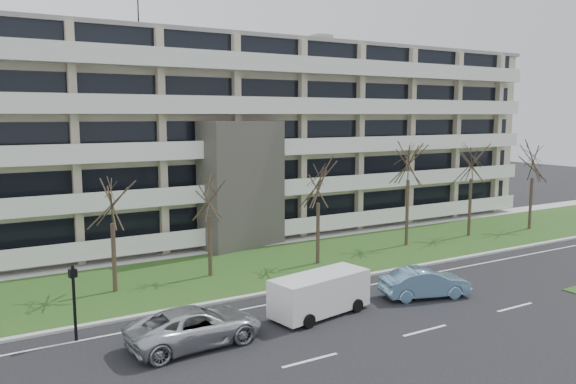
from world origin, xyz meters
TOP-DOWN VIEW (x-y plane):
  - ground at (0.00, 0.00)m, footprint 160.00×160.00m
  - grass_verge at (0.00, 13.00)m, footprint 90.00×10.00m
  - curb at (0.00, 8.00)m, footprint 90.00×0.35m
  - sidewalk at (0.00, 18.50)m, footprint 90.00×2.00m
  - lane_edge_line at (0.00, 6.50)m, footprint 90.00×0.12m
  - apartment_building at (-0.01, 25.32)m, footprint 60.50×15.10m
  - silver_pickup at (-9.26, 3.70)m, footprint 5.77×2.90m
  - blue_sedan at (3.26, 3.43)m, footprint 4.88×2.84m
  - white_van at (-2.81, 4.05)m, footprint 5.29×2.73m
  - pedestrian_signal at (-13.47, 6.57)m, footprint 0.35×0.31m
  - tree_2 at (-10.47, 12.38)m, footprint 3.35×3.35m
  - tree_3 at (-4.94, 12.55)m, footprint 3.22×3.22m
  - tree_4 at (2.05, 11.71)m, footprint 3.51×3.51m
  - tree_5 at (10.40, 12.72)m, footprint 4.29×4.29m
  - tree_6 at (16.85, 12.70)m, footprint 4.05×4.05m
  - tree_7 at (23.23, 11.99)m, footprint 3.84×3.84m

SIDE VIEW (x-z plane):
  - ground at x=0.00m, z-range 0.00..0.00m
  - lane_edge_line at x=0.00m, z-range 0.00..0.01m
  - grass_verge at x=0.00m, z-range 0.00..0.06m
  - sidewalk at x=0.00m, z-range 0.00..0.08m
  - curb at x=0.00m, z-range 0.00..0.12m
  - blue_sedan at x=3.26m, z-range 0.00..1.52m
  - silver_pickup at x=-9.26m, z-range 0.00..1.57m
  - white_van at x=-2.81m, z-range 0.19..2.15m
  - pedestrian_signal at x=-13.47m, z-range 0.44..3.70m
  - tree_3 at x=-4.94m, z-range 1.78..8.23m
  - tree_2 at x=-10.47m, z-range 1.85..8.55m
  - tree_4 at x=2.05m, z-range 1.95..8.97m
  - tree_7 at x=23.23m, z-range 2.13..9.82m
  - tree_6 at x=16.85m, z-range 2.25..10.34m
  - tree_5 at x=10.40m, z-range 2.38..10.95m
  - apartment_building at x=-0.01m, z-range -1.76..16.99m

